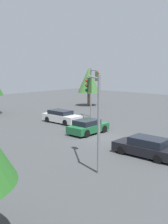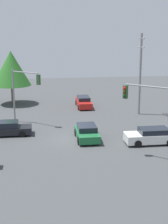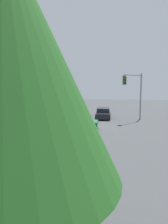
# 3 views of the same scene
# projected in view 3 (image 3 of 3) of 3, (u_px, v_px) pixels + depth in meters

# --- Properties ---
(ground_plane) EXTENTS (80.00, 80.00, 0.00)m
(ground_plane) POSITION_uv_depth(u_px,v_px,m) (82.00, 127.00, 23.46)
(ground_plane) COLOR #424447
(sedan_white) EXTENTS (2.02, 4.73, 1.42)m
(sedan_white) POSITION_uv_depth(u_px,v_px,m) (43.00, 135.00, 16.93)
(sedan_white) COLOR silver
(sedan_white) RESTS_ON ground_plane
(sedan_dark) EXTENTS (1.97, 4.67, 1.37)m
(sedan_dark) POSITION_uv_depth(u_px,v_px,m) (103.00, 113.00, 29.46)
(sedan_dark) COLOR black
(sedan_dark) RESTS_ON ground_plane
(sedan_green) EXTENTS (4.13, 2.06, 1.36)m
(sedan_green) POSITION_uv_depth(u_px,v_px,m) (78.00, 123.00, 22.27)
(sedan_green) COLOR #1E6638
(sedan_green) RESTS_ON ground_plane
(traffic_signal_main) EXTENTS (2.60, 3.05, 5.90)m
(traffic_signal_main) POSITION_uv_depth(u_px,v_px,m) (134.00, 88.00, 26.95)
(traffic_signal_main) COLOR gray
(traffic_signal_main) RESTS_ON ground_plane
(traffic_signal_cross) EXTENTS (3.08, 3.49, 6.14)m
(traffic_signal_cross) POSITION_uv_depth(u_px,v_px,m) (0.00, 88.00, 18.23)
(traffic_signal_cross) COLOR gray
(traffic_signal_cross) RESTS_ON ground_plane
(electrical_cabinet) EXTENTS (0.87, 0.53, 1.48)m
(electrical_cabinet) POSITION_uv_depth(u_px,v_px,m) (47.00, 111.00, 30.83)
(electrical_cabinet) COLOR #9EA0A3
(electrical_cabinet) RESTS_ON ground_plane
(tree_far) EXTENTS (5.96, 5.96, 7.39)m
(tree_far) POSITION_uv_depth(u_px,v_px,m) (7.00, 83.00, 38.27)
(tree_far) COLOR brown
(tree_far) RESTS_ON ground_plane
(tree_left) EXTENTS (4.89, 4.89, 7.75)m
(tree_left) POSITION_uv_depth(u_px,v_px,m) (7.00, 62.00, 4.56)
(tree_left) COLOR brown
(tree_left) RESTS_ON ground_plane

